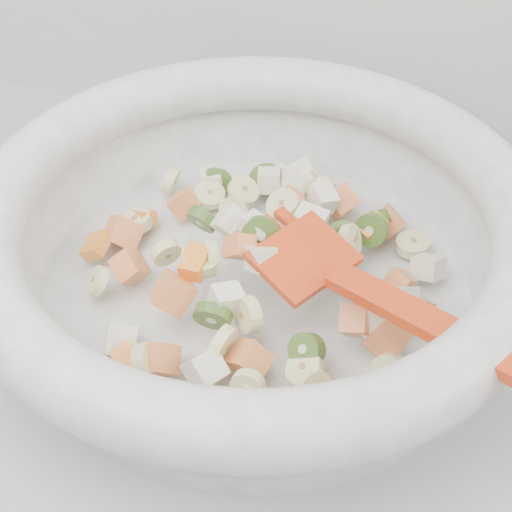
% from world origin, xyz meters
% --- Properties ---
extents(mixing_bowl, '(0.46, 0.42, 0.12)m').
position_xyz_m(mixing_bowl, '(-0.19, 1.49, 0.96)').
color(mixing_bowl, white).
rests_on(mixing_bowl, counter).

